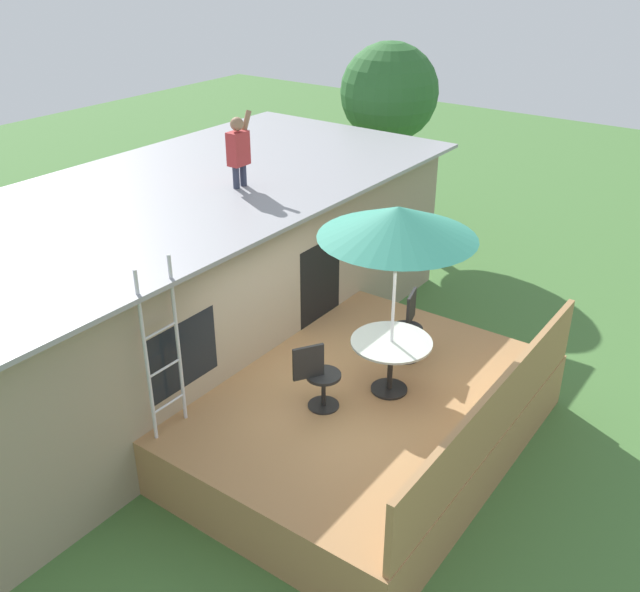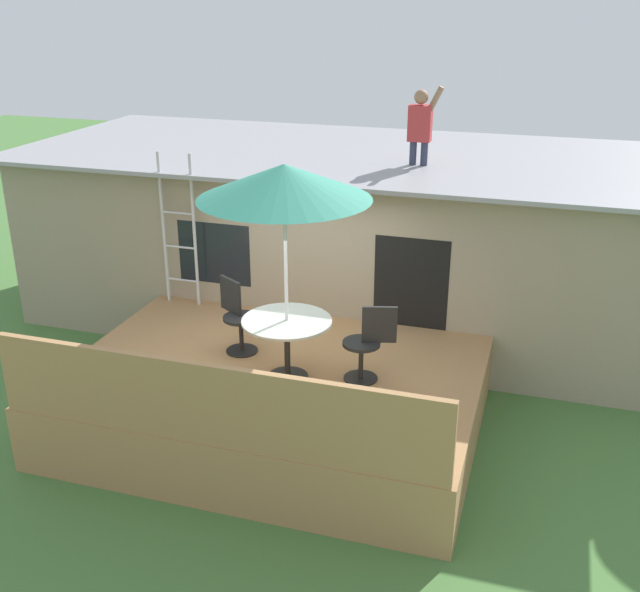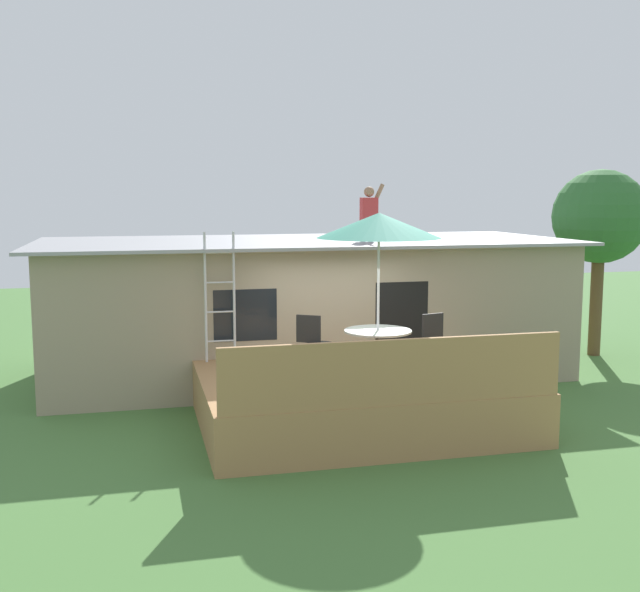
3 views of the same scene
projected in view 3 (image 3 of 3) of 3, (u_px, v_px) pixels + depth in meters
ground_plane at (357, 423)px, 12.10m from camera, size 40.00×40.00×0.00m
house at (306, 306)px, 15.39m from camera, size 10.50×4.50×2.71m
deck at (357, 399)px, 12.05m from camera, size 4.90×3.78×0.80m
deck_railing at (396, 372)px, 10.16m from camera, size 4.80×0.08×0.90m
patio_table at (378, 340)px, 11.70m from camera, size 1.04×1.04×0.74m
patio_umbrella at (379, 226)px, 11.47m from camera, size 1.90×1.90×2.54m
step_ladder at (220, 297)px, 12.77m from camera, size 0.52×0.04×2.20m
person_figure at (369, 210)px, 14.75m from camera, size 0.47×0.20×1.11m
patio_chair_left at (316, 344)px, 12.03m from camera, size 0.57×0.45×0.92m
patio_chair_right at (426, 343)px, 12.17m from camera, size 0.61×0.44×0.92m
backyard_tree at (600, 218)px, 16.85m from camera, size 2.08×2.08×4.17m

